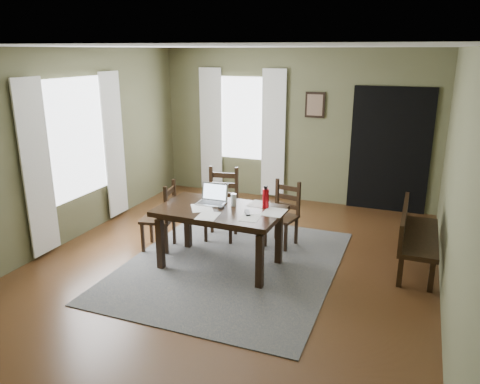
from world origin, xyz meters
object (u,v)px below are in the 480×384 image
at_px(laptop, 213,198).
at_px(chair_back_right, 283,215).
at_px(dining_table, 220,216).
at_px(water_bottle, 266,198).
at_px(chair_end, 161,217).
at_px(bench, 413,232).
at_px(chair_back_left, 222,205).

bearing_deg(laptop, chair_back_right, 45.49).
bearing_deg(dining_table, laptop, 136.16).
bearing_deg(water_bottle, chair_end, -178.86).
height_order(chair_back_right, laptop, laptop).
height_order(bench, laptop, laptop).
xyz_separation_m(chair_end, bench, (3.24, 0.65, 0.00)).
height_order(dining_table, bench, bench).
bearing_deg(chair_end, water_bottle, 79.73).
distance_m(chair_back_left, bench, 2.64).
relative_size(chair_back_left, bench, 0.73).
distance_m(dining_table, chair_back_right, 1.12).
relative_size(chair_back_right, bench, 0.65).
relative_size(bench, laptop, 3.84).
distance_m(chair_end, chair_back_right, 1.69).
distance_m(chair_back_right, water_bottle, 0.86).
distance_m(bench, laptop, 2.57).
height_order(dining_table, laptop, laptop).
distance_m(dining_table, laptop, 0.30).
xyz_separation_m(dining_table, water_bottle, (0.52, 0.23, 0.22)).
bearing_deg(chair_end, dining_table, 66.96).
distance_m(dining_table, bench, 2.44).
relative_size(laptop, water_bottle, 1.28).
distance_m(chair_end, chair_back_left, 0.92).
height_order(chair_back_left, laptop, chair_back_left).
relative_size(chair_end, laptop, 2.62).
bearing_deg(bench, chair_back_right, 86.80).
bearing_deg(bench, water_bottle, 109.62).
distance_m(chair_back_left, water_bottle, 1.17).
bearing_deg(water_bottle, laptop, -175.86).
bearing_deg(chair_back_right, chair_back_left, -164.51).
distance_m(dining_table, water_bottle, 0.61).
distance_m(chair_end, bench, 3.30).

